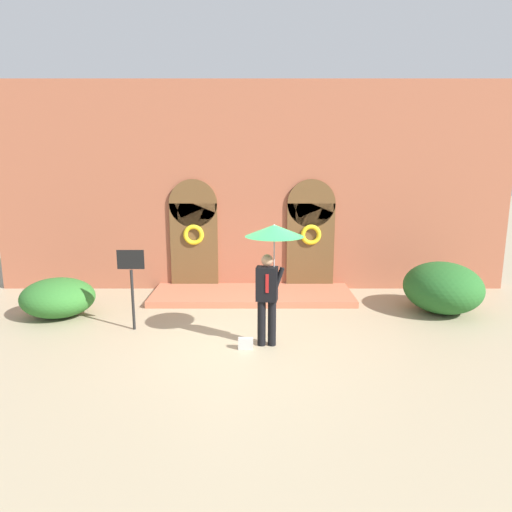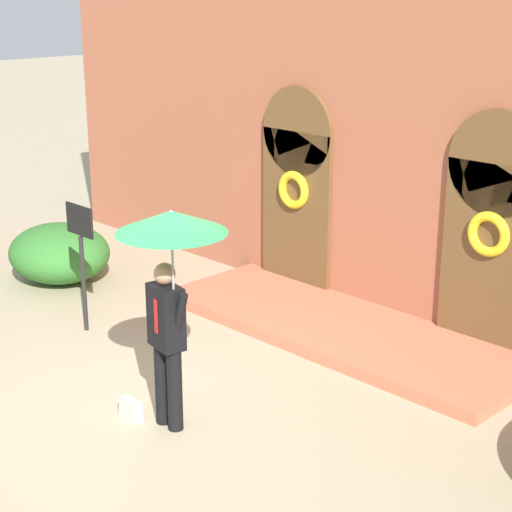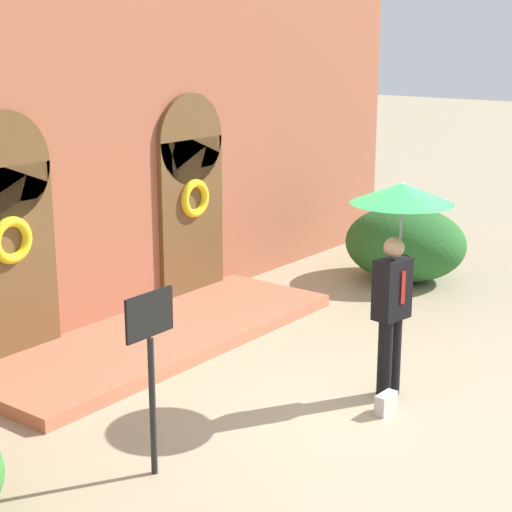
{
  "view_description": "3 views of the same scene",
  "coord_description": "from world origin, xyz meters",
  "views": [
    {
      "loc": [
        0.1,
        -8.43,
        3.48
      ],
      "look_at": [
        0.14,
        1.36,
        1.47
      ],
      "focal_mm": 32.0,
      "sensor_mm": 36.0,
      "label": 1
    },
    {
      "loc": [
        6.63,
        -5.08,
        4.46
      ],
      "look_at": [
        -0.12,
        1.61,
        1.39
      ],
      "focal_mm": 60.0,
      "sensor_mm": 36.0,
      "label": 2
    },
    {
      "loc": [
        -7.49,
        -4.25,
        3.9
      ],
      "look_at": [
        0.39,
        1.8,
        1.27
      ],
      "focal_mm": 60.0,
      "sensor_mm": 36.0,
      "label": 3
    }
  ],
  "objects": [
    {
      "name": "building_facade",
      "position": [
        -0.0,
        4.15,
        2.68
      ],
      "size": [
        14.0,
        2.3,
        5.6
      ],
      "color": "#9E563D",
      "rests_on": "ground"
    },
    {
      "name": "person_with_umbrella",
      "position": [
        0.41,
        -0.09,
        1.91
      ],
      "size": [
        1.1,
        1.1,
        2.36
      ],
      "color": "black",
      "rests_on": "ground"
    },
    {
      "name": "sign_post",
      "position": [
        -2.49,
        0.76,
        1.16
      ],
      "size": [
        0.56,
        0.06,
        1.72
      ],
      "color": "black",
      "rests_on": "ground"
    },
    {
      "name": "handbag",
      "position": [
        -0.09,
        -0.29,
        0.11
      ],
      "size": [
        0.28,
        0.13,
        0.22
      ],
      "primitive_type": "cube",
      "rotation": [
        0.0,
        0.0,
        -0.04
      ],
      "color": "#B7B7B2",
      "rests_on": "ground"
    },
    {
      "name": "ground_plane",
      "position": [
        0.0,
        0.0,
        0.0
      ],
      "size": [
        80.0,
        80.0,
        0.0
      ],
      "primitive_type": "plane",
      "color": "tan"
    },
    {
      "name": "shrub_right",
      "position": [
        4.51,
        1.94,
        0.59
      ],
      "size": [
        1.79,
        1.96,
        1.19
      ],
      "primitive_type": "ellipsoid",
      "color": "#235B23",
      "rests_on": "ground"
    }
  ]
}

